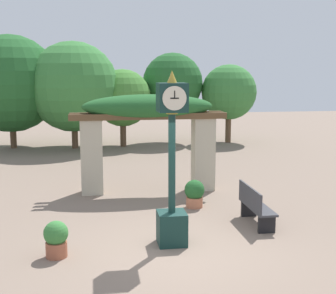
# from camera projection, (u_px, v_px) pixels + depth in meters

# --- Properties ---
(ground_plane) EXTENTS (60.00, 60.00, 0.00)m
(ground_plane) POSITION_uv_depth(u_px,v_px,m) (175.00, 249.00, 9.26)
(ground_plane) COLOR #7F6B5B
(pedestal_clock) EXTENTS (0.57, 0.61, 3.50)m
(pedestal_clock) POSITION_uv_depth(u_px,v_px,m) (172.00, 167.00, 9.29)
(pedestal_clock) COLOR #14332D
(pedestal_clock) RESTS_ON ground
(pergola) EXTENTS (4.47, 1.21, 2.84)m
(pergola) POSITION_uv_depth(u_px,v_px,m) (148.00, 123.00, 13.44)
(pergola) COLOR #BCB299
(pergola) RESTS_ON ground
(potted_plant_near_left) EXTENTS (0.47, 0.47, 0.70)m
(potted_plant_near_left) POSITION_uv_depth(u_px,v_px,m) (56.00, 238.00, 8.82)
(potted_plant_near_left) COLOR #9E563D
(potted_plant_near_left) RESTS_ON ground
(potted_plant_near_right) EXTENTS (0.52, 0.52, 0.72)m
(potted_plant_near_right) POSITION_uv_depth(u_px,v_px,m) (194.00, 193.00, 12.06)
(potted_plant_near_right) COLOR #B26B4C
(potted_plant_near_right) RESTS_ON ground
(park_bench) EXTENTS (0.42, 1.50, 0.89)m
(park_bench) POSITION_uv_depth(u_px,v_px,m) (255.00, 206.00, 10.70)
(park_bench) COLOR #38383D
(park_bench) RESTS_ON ground
(tree_line) EXTENTS (13.75, 4.69, 5.13)m
(tree_line) POSITION_uv_depth(u_px,v_px,m) (81.00, 87.00, 21.43)
(tree_line) COLOR brown
(tree_line) RESTS_ON ground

